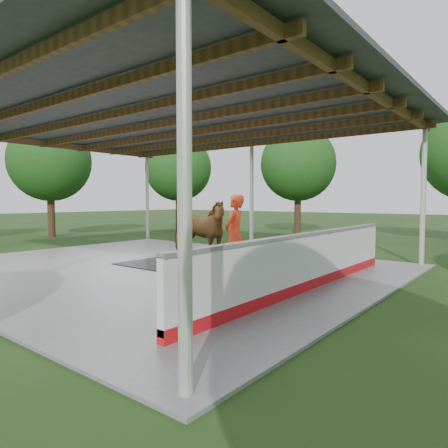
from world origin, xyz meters
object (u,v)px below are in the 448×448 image
Objects in this scene: wash_bucket at (189,269)px; handler at (235,234)px; horse at (198,231)px; dasher_board at (308,263)px.

handler is at bearing 54.58° from wash_bucket.
horse is 2.01m from wash_bucket.
handler is 6.20× the size of wash_bucket.
dasher_board is 2.32m from handler.
dasher_board reaches higher than wash_bucket.
dasher_board is 3.82× the size of horse.
horse is 6.68× the size of wash_bucket.
horse is 1.85m from handler.
dasher_board is 4.14m from horse.
handler reaches higher than dasher_board.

